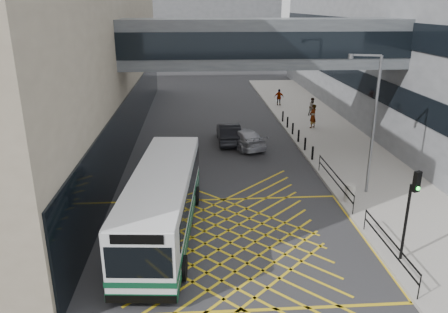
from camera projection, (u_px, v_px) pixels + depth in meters
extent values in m
plane|color=#333335|center=(230.00, 243.00, 19.03)|extent=(120.00, 120.00, 0.00)
cube|color=black|center=(135.00, 114.00, 33.07)|extent=(0.10, 41.50, 4.00)
cube|color=black|center=(336.00, 70.00, 41.10)|extent=(0.10, 43.50, 1.60)
cube|color=black|center=(340.00, 26.00, 39.79)|extent=(0.10, 43.50, 1.60)
cube|color=slate|center=(189.00, 10.00, 72.48)|extent=(28.00, 16.00, 18.00)
cube|color=#4E5358|center=(262.00, 43.00, 28.07)|extent=(20.00, 4.00, 3.00)
cube|color=black|center=(267.00, 46.00, 26.17)|extent=(19.50, 0.06, 1.60)
cube|color=black|center=(258.00, 41.00, 29.97)|extent=(19.50, 0.06, 1.60)
cube|color=#A7A299|center=(330.00, 138.00, 33.72)|extent=(6.00, 54.00, 0.16)
cube|color=gold|center=(230.00, 243.00, 19.03)|extent=(12.00, 9.00, 0.01)
cube|color=white|center=(163.00, 201.00, 19.27)|extent=(3.29, 10.77, 2.60)
cube|color=#0D4127|center=(164.00, 224.00, 19.65)|extent=(3.33, 10.82, 0.33)
cube|color=#0D4127|center=(163.00, 213.00, 19.48)|extent=(3.35, 10.82, 0.21)
cube|color=black|center=(164.00, 188.00, 19.71)|extent=(3.23, 9.43, 1.01)
cube|color=black|center=(139.00, 263.00, 14.20)|extent=(2.22, 0.26, 1.16)
cube|color=black|center=(137.00, 239.00, 13.90)|extent=(1.74, 0.20, 0.34)
cube|color=white|center=(161.00, 173.00, 18.84)|extent=(3.26, 10.68, 0.10)
cube|color=black|center=(141.00, 299.00, 14.64)|extent=(2.41, 0.30, 0.29)
cube|color=black|center=(178.00, 179.00, 24.66)|extent=(2.41, 0.30, 0.29)
cylinder|color=black|center=(118.00, 267.00, 16.39)|extent=(0.35, 0.98, 0.96)
cylinder|color=black|center=(183.00, 268.00, 16.36)|extent=(0.35, 0.98, 0.96)
cylinder|color=black|center=(149.00, 195.00, 22.59)|extent=(0.35, 0.98, 0.96)
cylinder|color=black|center=(196.00, 196.00, 22.55)|extent=(0.35, 0.98, 0.96)
imported|color=silver|center=(174.00, 170.00, 25.49)|extent=(1.84, 4.27, 1.34)
imported|color=black|center=(229.00, 133.00, 32.67)|extent=(1.95, 4.82, 1.50)
imported|color=#9B9CA4|center=(243.00, 137.00, 31.65)|extent=(3.35, 4.98, 1.43)
cylinder|color=black|center=(406.00, 223.00, 17.03)|extent=(0.15, 0.15, 3.23)
cube|color=black|center=(417.00, 182.00, 16.26)|extent=(0.31, 0.26, 0.81)
sphere|color=#19E533|center=(418.00, 188.00, 16.26)|extent=(0.20, 0.20, 0.15)
cylinder|color=slate|center=(373.00, 127.00, 22.63)|extent=(0.18, 0.18, 7.30)
cube|color=slate|center=(366.00, 55.00, 21.58)|extent=(1.43, 0.50, 0.09)
cylinder|color=slate|center=(351.00, 56.00, 21.75)|extent=(0.32, 0.32, 0.23)
cylinder|color=#ADA89E|center=(350.00, 193.00, 22.55)|extent=(0.54, 0.54, 0.94)
cube|color=black|center=(390.00, 239.00, 17.18)|extent=(0.05, 5.00, 0.05)
cube|color=black|center=(389.00, 247.00, 17.31)|extent=(0.05, 5.00, 0.05)
cube|color=black|center=(335.00, 174.00, 23.78)|extent=(0.05, 6.00, 0.05)
cube|color=black|center=(335.00, 181.00, 23.91)|extent=(0.05, 6.00, 0.05)
cylinder|color=black|center=(419.00, 287.00, 14.97)|extent=(0.04, 0.04, 1.00)
cylinder|color=black|center=(365.00, 219.00, 19.68)|extent=(0.04, 0.04, 1.00)
cylinder|color=black|center=(353.00, 205.00, 21.10)|extent=(0.04, 0.04, 1.00)
cylinder|color=black|center=(319.00, 163.00, 26.75)|extent=(0.04, 0.04, 1.00)
cylinder|color=black|center=(313.00, 153.00, 28.66)|extent=(0.14, 0.14, 0.90)
cylinder|color=black|center=(305.00, 144.00, 30.54)|extent=(0.14, 0.14, 0.90)
cylinder|color=black|center=(299.00, 136.00, 32.43)|extent=(0.14, 0.14, 0.90)
cylinder|color=black|center=(293.00, 129.00, 34.31)|extent=(0.14, 0.14, 0.90)
cylinder|color=black|center=(288.00, 122.00, 36.20)|extent=(0.14, 0.14, 0.90)
cylinder|color=black|center=(283.00, 116.00, 38.08)|extent=(0.14, 0.14, 0.90)
imported|color=gray|center=(313.00, 116.00, 35.95)|extent=(0.95, 0.92, 1.95)
imported|color=gray|center=(313.00, 107.00, 40.01)|extent=(0.90, 0.68, 1.63)
imported|color=gray|center=(279.00, 97.00, 44.09)|extent=(1.06, 0.72, 1.63)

